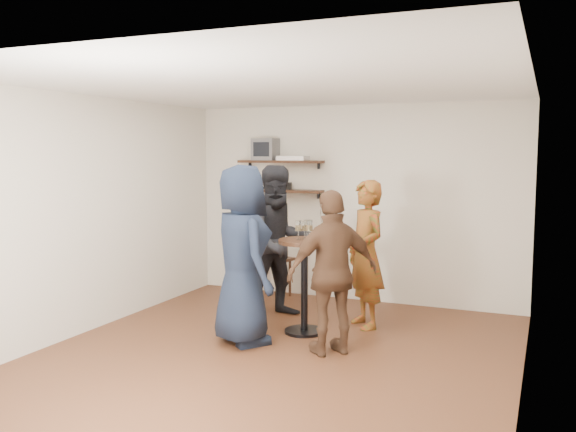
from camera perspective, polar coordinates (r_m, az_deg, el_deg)
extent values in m
cube|color=#492617|center=(6.12, -1.19, -13.07)|extent=(4.50, 5.00, 0.04)
cube|color=white|center=(5.82, -1.24, 12.32)|extent=(4.50, 5.00, 0.04)
cube|color=beige|center=(8.17, 6.13, 1.20)|extent=(4.50, 0.04, 2.60)
cube|color=beige|center=(3.71, -17.64, -4.84)|extent=(4.50, 0.04, 2.60)
cube|color=beige|center=(7.07, -18.21, 0.18)|extent=(0.04, 5.00, 2.60)
cube|color=beige|center=(5.31, 21.70, -1.78)|extent=(0.04, 5.00, 2.60)
cube|color=black|center=(8.36, -0.71, 5.11)|extent=(1.20, 0.25, 0.04)
cube|color=black|center=(8.38, -0.71, 2.38)|extent=(1.20, 0.25, 0.04)
cube|color=#59595B|center=(8.45, -2.08, 6.26)|extent=(0.32, 0.30, 0.30)
cube|color=silver|center=(8.29, 0.47, 5.44)|extent=(0.40, 0.24, 0.06)
cube|color=black|center=(8.36, -0.47, 2.83)|extent=(0.22, 0.10, 0.10)
cube|color=black|center=(8.53, -2.16, 2.66)|extent=(0.30, 0.05, 0.03)
cube|color=black|center=(8.28, -1.48, -4.08)|extent=(0.54, 0.54, 0.04)
cylinder|color=black|center=(8.25, -3.17, -6.07)|extent=(0.04, 0.04, 0.51)
cylinder|color=black|center=(8.10, -0.84, -6.29)|extent=(0.04, 0.04, 0.51)
cylinder|color=black|center=(8.57, -2.07, -5.60)|extent=(0.04, 0.04, 0.51)
cylinder|color=black|center=(8.43, 0.18, -5.80)|extent=(0.04, 0.04, 0.51)
cylinder|color=white|center=(8.25, -1.48, -2.91)|extent=(0.14, 0.14, 0.30)
cylinder|color=#307621|center=(8.22, -1.61, -0.77)|extent=(0.01, 0.07, 0.56)
cone|color=silver|center=(8.20, -1.87, 1.61)|extent=(0.07, 0.09, 0.12)
cylinder|color=#307621|center=(8.21, -1.36, -0.56)|extent=(0.03, 0.06, 0.62)
cone|color=silver|center=(8.18, -1.12, 2.02)|extent=(0.11, 0.12, 0.13)
cylinder|color=#307621|center=(8.19, -1.53, -0.36)|extent=(0.10, 0.09, 0.67)
cone|color=silver|center=(8.13, -1.63, 2.43)|extent=(0.13, 0.13, 0.13)
cylinder|color=black|center=(6.61, 1.55, -2.40)|extent=(0.57, 0.57, 0.04)
cylinder|color=black|center=(6.70, 1.54, -6.65)|extent=(0.08, 0.08, 0.96)
cylinder|color=black|center=(6.83, 1.53, -10.71)|extent=(0.44, 0.44, 0.03)
cylinder|color=silver|center=(6.60, 0.98, -2.21)|extent=(0.06, 0.06, 0.00)
cylinder|color=silver|center=(6.59, 0.98, -1.80)|extent=(0.01, 0.01, 0.09)
cylinder|color=silver|center=(6.58, 0.98, -0.92)|extent=(0.07, 0.07, 0.11)
cylinder|color=#E0B25C|center=(6.58, 0.98, -1.12)|extent=(0.06, 0.06, 0.06)
cylinder|color=silver|center=(6.55, 2.01, -2.27)|extent=(0.06, 0.06, 0.00)
cylinder|color=silver|center=(6.55, 2.01, -1.83)|extent=(0.01, 0.01, 0.10)
cylinder|color=silver|center=(6.53, 2.01, -0.90)|extent=(0.07, 0.07, 0.12)
cylinder|color=#E0B25C|center=(6.53, 2.01, -1.12)|extent=(0.07, 0.07, 0.06)
cylinder|color=silver|center=(6.66, 1.60, -2.13)|extent=(0.06, 0.06, 0.00)
cylinder|color=silver|center=(6.65, 1.60, -1.76)|extent=(0.01, 0.01, 0.08)
cylinder|color=silver|center=(6.64, 1.60, -0.95)|extent=(0.06, 0.06, 0.10)
cylinder|color=#E0B25C|center=(6.64, 1.60, -1.14)|extent=(0.06, 0.06, 0.06)
cylinder|color=silver|center=(6.62, 1.80, -2.18)|extent=(0.06, 0.06, 0.00)
cylinder|color=silver|center=(6.61, 1.80, -1.77)|extent=(0.01, 0.01, 0.09)
cylinder|color=silver|center=(6.60, 1.80, -0.89)|extent=(0.07, 0.07, 0.11)
cylinder|color=#E0B25C|center=(6.60, 1.80, -1.09)|extent=(0.06, 0.06, 0.06)
imported|color=red|center=(6.93, 7.30, -3.55)|extent=(0.71, 0.72, 1.67)
imported|color=black|center=(7.30, -0.82, -2.40)|extent=(1.11, 1.12, 1.82)
imported|color=#151D30|center=(6.30, -4.35, -3.63)|extent=(1.08, 1.03, 1.85)
imported|color=#4E3221|center=(5.98, 4.24, -5.30)|extent=(0.96, 0.94, 1.62)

